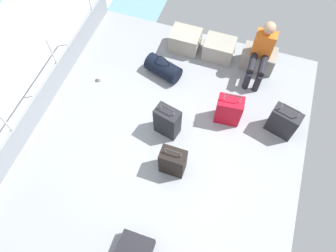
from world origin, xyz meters
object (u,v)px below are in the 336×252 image
Objects in this scene: suitcase_2 at (167,121)px; paper_cup at (100,78)px; suitcase_5 at (229,110)px; cargo_crate_1 at (219,49)px; cargo_crate_2 at (258,59)px; suitcase_1 at (173,162)px; duffel_bag at (163,68)px; passenger_seated at (262,52)px; cargo_crate_0 at (185,40)px; suitcase_0 at (283,122)px.

paper_cup is (-1.50, 0.60, -0.25)m from suitcase_2.
suitcase_5 is at bearing 31.64° from suitcase_2.
cargo_crate_2 is at bearing -0.85° from cargo_crate_1.
suitcase_1 is 0.93× the size of duffel_bag.
duffel_bag is (-1.58, -0.56, -0.41)m from passenger_seated.
suitcase_2 is at bearing -121.41° from cargo_crate_2.
passenger_seated reaches higher than cargo_crate_2.
suitcase_5 is 2.38m from paper_cup.
suitcase_2 is 7.15× the size of paper_cup.
cargo_crate_0 is at bearing 131.24° from suitcase_5.
cargo_crate_2 is 0.91× the size of suitcase_0.
cargo_crate_0 is 0.77m from duffel_bag.
cargo_crate_2 is 1.33m from suitcase_5.
cargo_crate_1 is at bearing 87.81° from suitcase_1.
suitcase_0 reaches higher than cargo_crate_1.
suitcase_1 reaches higher than cargo_crate_1.
paper_cup is (-3.25, -0.00, -0.22)m from suitcase_0.
passenger_seated is (1.40, -0.19, 0.38)m from cargo_crate_0.
suitcase_0 is 0.97× the size of suitcase_2.
suitcase_0 is at bearing 39.87° from suitcase_1.
cargo_crate_0 is at bearing 98.37° from suitcase_2.
suitcase_2 is (-0.29, 0.61, 0.02)m from suitcase_1.
duffel_bag is at bearing 25.62° from paper_cup.
suitcase_2 is (0.27, -1.85, 0.10)m from cargo_crate_0.
duffel_bag is 7.09× the size of paper_cup.
cargo_crate_1 is 0.54× the size of passenger_seated.
cargo_crate_2 is 2.59m from suitcase_1.
cargo_crate_0 is 5.84× the size of paper_cup.
suitcase_2 is at bearing -161.00° from suitcase_0.
cargo_crate_0 is at bearing 102.97° from suitcase_1.
suitcase_1 reaches higher than paper_cup.
suitcase_2 is 1.01× the size of duffel_bag.
cargo_crate_1 is 2.47m from suitcase_1.
suitcase_5 is at bearing -48.76° from cargo_crate_0.
suitcase_1 is 2.17m from paper_cup.
cargo_crate_2 is 2.91m from paper_cup.
passenger_seated is 2.88m from paper_cup.
cargo_crate_0 is 0.84× the size of suitcase_5.
suitcase_5 is at bearing -22.83° from duffel_bag.
cargo_crate_0 is 1.46m from passenger_seated.
passenger_seated reaches higher than suitcase_1.
passenger_seated is 1.56× the size of suitcase_5.
suitcase_1 is at bearing -116.73° from suitcase_5.
suitcase_5 is (0.87, 0.54, -0.02)m from suitcase_2.
suitcase_5 reaches higher than suitcase_1.
cargo_crate_1 is 1.13m from duffel_bag.
passenger_seated is 1.53× the size of duffel_bag.
suitcase_0 is (2.02, -1.24, 0.08)m from cargo_crate_0.
suitcase_0 reaches higher than cargo_crate_0.
cargo_crate_2 is at bearing -0.14° from cargo_crate_0.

